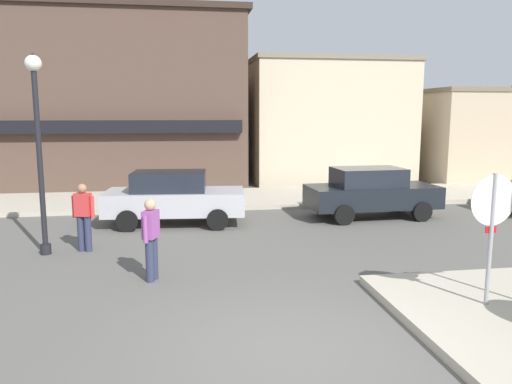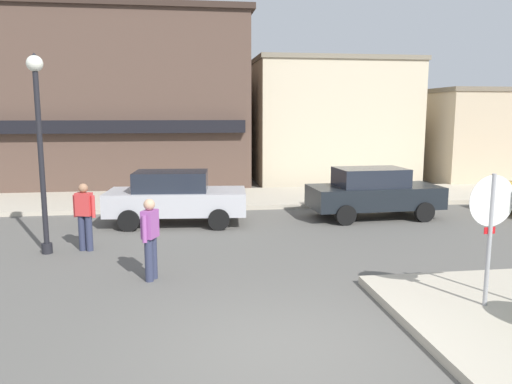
# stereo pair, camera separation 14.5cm
# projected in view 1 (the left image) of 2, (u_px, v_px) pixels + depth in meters

# --- Properties ---
(ground_plane) EXTENTS (160.00, 160.00, 0.00)m
(ground_plane) POSITION_uv_depth(u_px,v_px,m) (292.00, 350.00, 6.87)
(ground_plane) COLOR #5B5954
(kerb_far) EXTENTS (80.00, 4.00, 0.15)m
(kerb_far) POSITION_uv_depth(u_px,v_px,m) (220.00, 199.00, 18.58)
(kerb_far) COLOR #B7AD99
(kerb_far) RESTS_ON ground
(stop_sign) EXTENTS (0.82, 0.10, 2.30)m
(stop_sign) POSITION_uv_depth(u_px,v_px,m) (492.00, 222.00, 7.94)
(stop_sign) COLOR #9E9EA3
(stop_sign) RESTS_ON ground
(lamp_post) EXTENTS (0.36, 0.36, 4.54)m
(lamp_post) POSITION_uv_depth(u_px,v_px,m) (37.00, 125.00, 11.09)
(lamp_post) COLOR black
(lamp_post) RESTS_ON ground
(parked_car_nearest) EXTENTS (4.13, 2.14, 1.56)m
(parked_car_nearest) POSITION_uv_depth(u_px,v_px,m) (174.00, 197.00, 14.53)
(parked_car_nearest) COLOR #B7B7BC
(parked_car_nearest) RESTS_ON ground
(parked_car_second) EXTENTS (4.07, 2.01, 1.56)m
(parked_car_second) POSITION_uv_depth(u_px,v_px,m) (371.00, 192.00, 15.49)
(parked_car_second) COLOR black
(parked_car_second) RESTS_ON ground
(pedestrian_crossing_near) EXTENTS (0.34, 0.54, 1.61)m
(pedestrian_crossing_near) POSITION_uv_depth(u_px,v_px,m) (151.00, 237.00, 9.61)
(pedestrian_crossing_near) COLOR #2D334C
(pedestrian_crossing_near) RESTS_ON ground
(pedestrian_crossing_far) EXTENTS (0.55, 0.32, 1.61)m
(pedestrian_crossing_far) POSITION_uv_depth(u_px,v_px,m) (84.00, 215.00, 11.67)
(pedestrian_crossing_far) COLOR #2D334C
(pedestrian_crossing_far) RESTS_ON ground
(building_corner_shop) EXTENTS (11.85, 10.04, 7.52)m
(building_corner_shop) POSITION_uv_depth(u_px,v_px,m) (116.00, 102.00, 23.93)
(building_corner_shop) COLOR brown
(building_corner_shop) RESTS_ON ground
(building_storefront_left_near) EXTENTS (7.51, 7.52, 5.72)m
(building_storefront_left_near) POSITION_uv_depth(u_px,v_px,m) (319.00, 120.00, 25.32)
(building_storefront_left_near) COLOR beige
(building_storefront_left_near) RESTS_ON ground
(building_storefront_left_mid) EXTENTS (6.84, 5.35, 4.35)m
(building_storefront_left_mid) POSITION_uv_depth(u_px,v_px,m) (484.00, 135.00, 24.59)
(building_storefront_left_mid) COLOR tan
(building_storefront_left_mid) RESTS_ON ground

